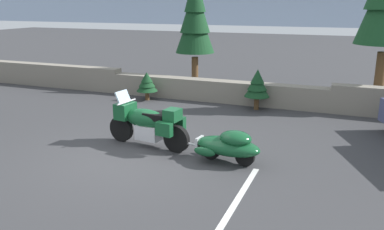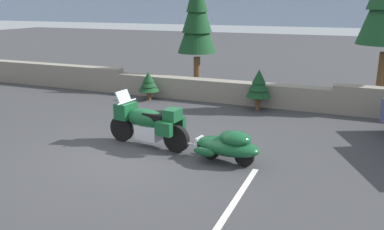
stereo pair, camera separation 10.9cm
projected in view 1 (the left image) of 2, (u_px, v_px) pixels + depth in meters
ground_plane at (133, 156)px, 9.35m from camera, size 80.00×80.00×0.00m
stone_guard_wall at (211, 89)px, 14.51m from camera, size 24.00×0.57×0.94m
touring_motorcycle at (147, 122)px, 9.81m from camera, size 2.31×0.92×1.33m
car_shaped_trailer at (228, 145)px, 8.85m from camera, size 2.23×0.91×0.76m
pine_tree_secondary at (195, 16)px, 15.56m from camera, size 1.53×1.53×4.72m
pine_sapling_near at (257, 84)px, 13.21m from camera, size 0.84×0.84×1.36m
pine_sapling_farther at (147, 83)px, 14.57m from camera, size 0.77×0.77×1.04m
parking_stripe_marker at (233, 207)px, 6.99m from camera, size 0.12×3.60×0.01m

